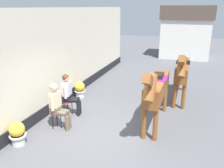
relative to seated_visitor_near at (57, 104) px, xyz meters
name	(u,v)px	position (x,y,z in m)	size (l,w,h in m)	color
ground_plane	(136,96)	(1.57, 3.23, -0.78)	(40.00, 40.00, 0.00)	#56565B
pub_facade_wall	(58,62)	(-0.98, 1.73, 0.76)	(0.34, 14.00, 3.40)	beige
distant_cottage	(186,31)	(2.97, 11.88, 1.02)	(3.40, 2.60, 3.50)	silver
seated_visitor_near	(57,104)	(0.00, 0.00, 0.00)	(0.61, 0.49, 1.39)	red
seated_visitor_far	(69,92)	(-0.15, 0.93, 0.00)	(0.61, 0.48, 1.39)	red
saddled_horse_near	(156,89)	(2.65, 1.10, 0.38)	(0.51, 3.00, 2.06)	brown
saddled_horse_far	(182,71)	(3.24, 3.46, 0.38)	(0.50, 3.00, 2.06)	brown
flower_planter_near	(17,133)	(-0.54, -1.12, -0.44)	(0.43, 0.43, 0.64)	beige
flower_planter_far	(80,89)	(-0.52, 2.43, -0.44)	(0.43, 0.43, 0.64)	beige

